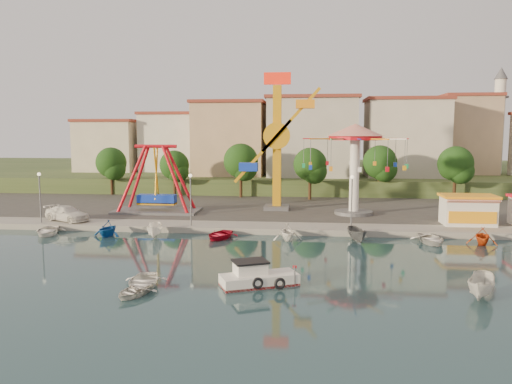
# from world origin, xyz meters

# --- Properties ---
(ground) EXTENTS (200.00, 200.00, 0.00)m
(ground) POSITION_xyz_m (0.00, 0.00, 0.00)
(ground) COLOR #142F37
(ground) RESTS_ON ground
(quay_deck) EXTENTS (200.00, 100.00, 0.60)m
(quay_deck) POSITION_xyz_m (0.00, 62.00, 0.30)
(quay_deck) COLOR #9E998E
(quay_deck) RESTS_ON ground
(asphalt_pad) EXTENTS (90.00, 28.00, 0.01)m
(asphalt_pad) POSITION_xyz_m (0.00, 30.00, 0.60)
(asphalt_pad) COLOR #4C4944
(asphalt_pad) RESTS_ON quay_deck
(hill_terrace) EXTENTS (200.00, 60.00, 3.00)m
(hill_terrace) POSITION_xyz_m (0.00, 67.00, 1.50)
(hill_terrace) COLOR #384C26
(hill_terrace) RESTS_ON ground
(pirate_ship_ride) EXTENTS (10.00, 5.00, 8.00)m
(pirate_ship_ride) POSITION_xyz_m (-14.04, 21.10, 4.39)
(pirate_ship_ride) COLOR #59595E
(pirate_ship_ride) RESTS_ON quay_deck
(kamikaze_tower) EXTENTS (6.97, 3.10, 16.50)m
(kamikaze_tower) POSITION_xyz_m (0.31, 24.40, 8.47)
(kamikaze_tower) COLOR #59595E
(kamikaze_tower) RESTS_ON quay_deck
(wave_swinger) EXTENTS (11.60, 11.60, 10.40)m
(wave_swinger) POSITION_xyz_m (9.01, 21.94, 8.20)
(wave_swinger) COLOR #59595E
(wave_swinger) RESTS_ON quay_deck
(booth_left) EXTENTS (5.40, 3.78, 3.08)m
(booth_left) POSITION_xyz_m (20.03, 16.49, 2.16)
(booth_left) COLOR white
(booth_left) RESTS_ON quay_deck
(lamp_post_0) EXTENTS (0.14, 0.14, 5.00)m
(lamp_post_0) POSITION_xyz_m (-24.00, 13.00, 3.10)
(lamp_post_0) COLOR #59595E
(lamp_post_0) RESTS_ON quay_deck
(lamp_post_1) EXTENTS (0.14, 0.14, 5.00)m
(lamp_post_1) POSITION_xyz_m (-8.00, 13.00, 3.10)
(lamp_post_1) COLOR #59595E
(lamp_post_1) RESTS_ON quay_deck
(lamp_post_2) EXTENTS (0.14, 0.14, 5.00)m
(lamp_post_2) POSITION_xyz_m (8.00, 13.00, 3.10)
(lamp_post_2) COLOR #59595E
(lamp_post_2) RESTS_ON quay_deck
(tree_0) EXTENTS (4.60, 4.60, 7.19)m
(tree_0) POSITION_xyz_m (-26.00, 36.98, 5.47)
(tree_0) COLOR #382314
(tree_0) RESTS_ON quay_deck
(tree_1) EXTENTS (4.35, 4.35, 6.80)m
(tree_1) POSITION_xyz_m (-16.00, 36.24, 5.20)
(tree_1) COLOR #382314
(tree_1) RESTS_ON quay_deck
(tree_2) EXTENTS (5.02, 5.02, 7.85)m
(tree_2) POSITION_xyz_m (-6.00, 35.81, 5.92)
(tree_2) COLOR #382314
(tree_2) RESTS_ON quay_deck
(tree_3) EXTENTS (4.68, 4.68, 7.32)m
(tree_3) POSITION_xyz_m (4.00, 34.36, 5.55)
(tree_3) COLOR #382314
(tree_3) RESTS_ON quay_deck
(tree_4) EXTENTS (4.86, 4.86, 7.60)m
(tree_4) POSITION_xyz_m (14.00, 37.35, 5.75)
(tree_4) COLOR #382314
(tree_4) RESTS_ON quay_deck
(tree_5) EXTENTS (4.83, 4.83, 7.54)m
(tree_5) POSITION_xyz_m (24.00, 35.54, 5.71)
(tree_5) COLOR #382314
(tree_5) RESTS_ON quay_deck
(building_0) EXTENTS (9.26, 9.53, 11.87)m
(building_0) POSITION_xyz_m (-33.37, 46.06, 8.93)
(building_0) COLOR beige
(building_0) RESTS_ON hill_terrace
(building_1) EXTENTS (12.33, 9.01, 8.63)m
(building_1) POSITION_xyz_m (-21.33, 51.38, 7.32)
(building_1) COLOR silver
(building_1) RESTS_ON hill_terrace
(building_2) EXTENTS (11.95, 9.28, 11.23)m
(building_2) POSITION_xyz_m (-8.19, 51.96, 8.62)
(building_2) COLOR tan
(building_2) RESTS_ON hill_terrace
(building_3) EXTENTS (12.59, 10.50, 9.20)m
(building_3) POSITION_xyz_m (5.60, 48.80, 7.60)
(building_3) COLOR beige
(building_3) RESTS_ON hill_terrace
(building_4) EXTENTS (10.75, 9.23, 9.24)m
(building_4) POSITION_xyz_m (19.07, 52.20, 7.62)
(building_4) COLOR beige
(building_4) RESTS_ON hill_terrace
(building_5) EXTENTS (12.77, 10.96, 11.21)m
(building_5) POSITION_xyz_m (32.37, 50.33, 8.61)
(building_5) COLOR tan
(building_5) RESTS_ON hill_terrace
(minaret) EXTENTS (2.80, 2.80, 18.00)m
(minaret) POSITION_xyz_m (36.00, 54.00, 12.55)
(minaret) COLOR silver
(minaret) RESTS_ON hill_terrace
(cabin_motorboat) EXTENTS (5.37, 3.79, 1.77)m
(cabin_motorboat) POSITION_xyz_m (0.52, -4.21, 0.47)
(cabin_motorboat) COLOR white
(cabin_motorboat) RESTS_ON ground
(rowboat_a) EXTENTS (3.30, 4.26, 0.81)m
(rowboat_a) POSITION_xyz_m (-6.77, -5.55, 0.41)
(rowboat_a) COLOR white
(rowboat_a) RESTS_ON ground
(rowboat_b) EXTENTS (2.92, 3.44, 0.61)m
(rowboat_b) POSITION_xyz_m (-6.80, -7.13, 0.30)
(rowboat_b) COLOR silver
(rowboat_b) RESTS_ON ground
(skiff) EXTENTS (2.89, 4.02, 1.46)m
(skiff) POSITION_xyz_m (14.26, -5.39, 0.73)
(skiff) COLOR silver
(skiff) RESTS_ON ground
(van) EXTENTS (5.83, 4.24, 1.57)m
(van) POSITION_xyz_m (-21.85, 14.41, 1.38)
(van) COLOR white
(van) RESTS_ON quay_deck
(moored_boat_0) EXTENTS (3.87, 4.71, 0.85)m
(moored_boat_0) POSITION_xyz_m (-21.61, 9.80, 0.42)
(moored_boat_0) COLOR white
(moored_boat_0) RESTS_ON ground
(moored_boat_1) EXTENTS (3.03, 3.38, 1.60)m
(moored_boat_1) POSITION_xyz_m (-15.48, 9.80, 0.80)
(moored_boat_1) COLOR #124EA0
(moored_boat_1) RESTS_ON ground
(moored_boat_2) EXTENTS (1.99, 3.74, 1.37)m
(moored_boat_2) POSITION_xyz_m (-10.79, 9.80, 0.68)
(moored_boat_2) COLOR white
(moored_boat_2) RESTS_ON ground
(moored_boat_3) EXTENTS (3.75, 4.49, 0.80)m
(moored_boat_3) POSITION_xyz_m (-4.54, 9.80, 0.40)
(moored_boat_3) COLOR #B60E27
(moored_boat_3) RESTS_ON ground
(moored_boat_4) EXTENTS (3.31, 3.63, 1.63)m
(moored_boat_4) POSITION_xyz_m (1.89, 9.80, 0.82)
(moored_boat_4) COLOR white
(moored_boat_4) RESTS_ON ground
(moored_boat_5) EXTENTS (2.04, 3.73, 1.36)m
(moored_boat_5) POSITION_xyz_m (8.30, 9.80, 0.68)
(moored_boat_5) COLOR #515256
(moored_boat_5) RESTS_ON ground
(moored_boat_6) EXTENTS (3.42, 4.45, 0.85)m
(moored_boat_6) POSITION_xyz_m (14.89, 9.80, 0.43)
(moored_boat_6) COLOR white
(moored_boat_6) RESTS_ON ground
(moored_boat_7) EXTENTS (3.36, 3.64, 1.60)m
(moored_boat_7) POSITION_xyz_m (19.31, 9.80, 0.80)
(moored_boat_7) COLOR #D04412
(moored_boat_7) RESTS_ON ground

